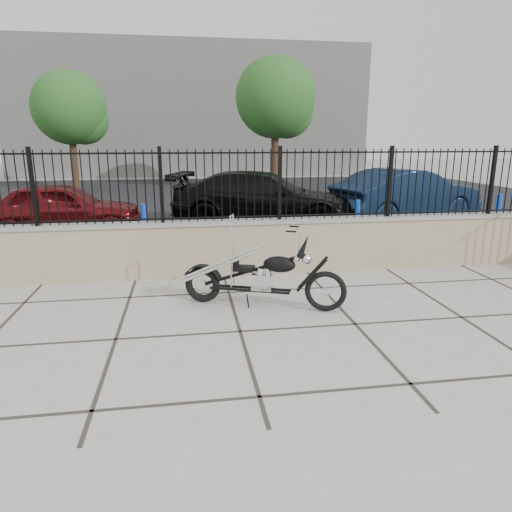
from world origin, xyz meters
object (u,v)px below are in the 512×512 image
at_px(chopper_motorcycle, 259,261).
at_px(car_blue, 407,195).
at_px(car_red, 62,208).
at_px(car_black, 263,198).

bearing_deg(chopper_motorcycle, car_blue, 71.02).
bearing_deg(car_red, car_black, -85.23).
bearing_deg(car_red, car_blue, -87.50).
xyz_separation_m(chopper_motorcycle, car_red, (-4.03, 5.79, -0.02)).
height_order(chopper_motorcycle, car_red, chopper_motorcycle).
relative_size(chopper_motorcycle, car_black, 0.44).
bearing_deg(chopper_motorcycle, car_red, 145.96).
height_order(car_black, car_blue, car_blue).
bearing_deg(car_blue, chopper_motorcycle, 122.87).
bearing_deg(car_black, chopper_motorcycle, -172.79).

